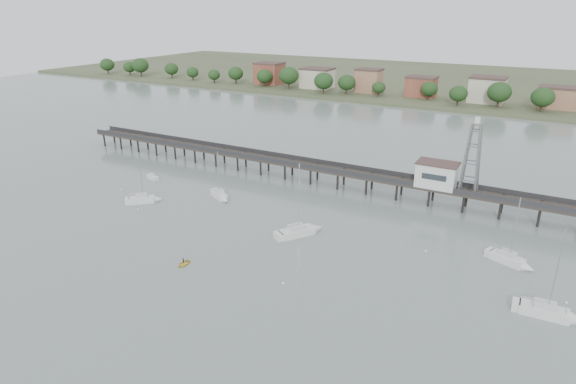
# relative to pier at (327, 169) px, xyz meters

# --- Properties ---
(ground_plane) EXTENTS (500.00, 500.00, 0.00)m
(ground_plane) POSITION_rel_pier_xyz_m (0.00, -60.00, -3.79)
(ground_plane) COLOR slate
(ground_plane) RESTS_ON ground
(pier) EXTENTS (150.00, 5.00, 5.50)m
(pier) POSITION_rel_pier_xyz_m (0.00, 0.00, 0.00)
(pier) COLOR #2D2823
(pier) RESTS_ON ground
(pier_building) EXTENTS (8.40, 5.40, 5.30)m
(pier_building) POSITION_rel_pier_xyz_m (25.00, 0.00, 2.87)
(pier_building) COLOR silver
(pier_building) RESTS_ON ground
(lattice_tower) EXTENTS (3.20, 3.20, 15.50)m
(lattice_tower) POSITION_rel_pier_xyz_m (31.50, 0.00, 7.31)
(lattice_tower) COLOR slate
(lattice_tower) RESTS_ON ground
(sailboat_d) EXTENTS (8.44, 2.77, 13.79)m
(sailboat_d) POSITION_rel_pier_xyz_m (48.95, -32.98, -3.16)
(sailboat_d) COLOR silver
(sailboat_d) RESTS_ON ground
(sailboat_b) EXTENTS (6.77, 4.91, 11.16)m
(sailboat_b) POSITION_rel_pier_xyz_m (-16.37, -19.88, -3.14)
(sailboat_b) COLOR silver
(sailboat_b) RESTS_ON ground
(sailboat_c) EXTENTS (7.13, 8.87, 14.68)m
(sailboat_c) POSITION_rel_pier_xyz_m (7.33, -26.37, -3.16)
(sailboat_c) COLOR silver
(sailboat_c) RESTS_ON ground
(sailboat_e) EXTENTS (7.62, 4.71, 12.23)m
(sailboat_e) POSITION_rel_pier_xyz_m (42.57, -20.13, -3.15)
(sailboat_e) COLOR silver
(sailboat_e) RESTS_ON ground
(sailboat_a) EXTENTS (6.63, 6.26, 11.80)m
(sailboat_a) POSITION_rel_pier_xyz_m (-29.37, -29.05, -3.14)
(sailboat_a) COLOR silver
(sailboat_a) RESTS_ON ground
(white_tender) EXTENTS (3.87, 2.54, 1.39)m
(white_tender) POSITION_rel_pier_xyz_m (-38.95, -17.28, -3.36)
(white_tender) COLOR silver
(white_tender) RESTS_ON ground
(yellow_dinghy) EXTENTS (1.83, 0.57, 2.54)m
(yellow_dinghy) POSITION_rel_pier_xyz_m (-4.58, -46.14, -3.79)
(yellow_dinghy) COLOR yellow
(yellow_dinghy) RESTS_ON ground
(dinghy_occupant) EXTENTS (0.47, 1.06, 0.25)m
(dinghy_occupant) POSITION_rel_pier_xyz_m (-4.58, -46.14, -3.79)
(dinghy_occupant) COLOR black
(dinghy_occupant) RESTS_ON ground
(mooring_buoys) EXTENTS (90.75, 21.48, 0.39)m
(mooring_buoys) POSITION_rel_pier_xyz_m (4.83, -30.63, -3.71)
(mooring_buoys) COLOR beige
(mooring_buoys) RESTS_ON ground
(far_shore) EXTENTS (500.00, 170.00, 10.40)m
(far_shore) POSITION_rel_pier_xyz_m (0.36, 179.58, -2.85)
(far_shore) COLOR #475133
(far_shore) RESTS_ON ground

